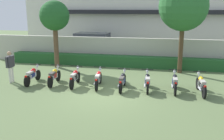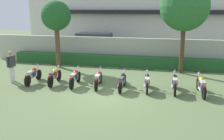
{
  "view_description": "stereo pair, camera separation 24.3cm",
  "coord_description": "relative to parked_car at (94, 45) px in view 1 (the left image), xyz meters",
  "views": [
    {
      "loc": [
        2.58,
        -10.88,
        3.92
      ],
      "look_at": [
        0.0,
        1.48,
        0.85
      ],
      "focal_mm": 41.35,
      "sensor_mm": 36.0,
      "label": 1
    },
    {
      "loc": [
        2.81,
        -10.82,
        3.92
      ],
      "look_at": [
        0.0,
        1.48,
        0.85
      ],
      "focal_mm": 41.35,
      "sensor_mm": 36.0,
      "label": 2
    }
  ],
  "objects": [
    {
      "name": "motorcycle_in_row_2",
      "position": [
        1.32,
        -8.37,
        -0.49
      ],
      "size": [
        0.6,
        1.84,
        0.95
      ],
      "rotation": [
        0.0,
        0.0,
        1.65
      ],
      "color": "black",
      "rests_on": "ground"
    },
    {
      "name": "motorcycle_in_row_4",
      "position": [
        3.8,
        -8.45,
        -0.5
      ],
      "size": [
        0.6,
        1.84,
        0.94
      ],
      "rotation": [
        0.0,
        0.0,
        1.59
      ],
      "color": "black",
      "rests_on": "ground"
    },
    {
      "name": "ground",
      "position": [
        3.19,
        -9.52,
        -0.94
      ],
      "size": [
        60.0,
        60.0,
        0.0
      ],
      "primitive_type": "plane",
      "color": "#607547"
    },
    {
      "name": "hedge_row",
      "position": [
        3.19,
        -3.5,
        -0.56
      ],
      "size": [
        16.23,
        0.7,
        0.75
      ],
      "primitive_type": "cube",
      "color": "#235628",
      "rests_on": "ground"
    },
    {
      "name": "motorcycle_in_row_1",
      "position": [
        0.17,
        -8.34,
        -0.49
      ],
      "size": [
        0.6,
        1.84,
        0.96
      ],
      "rotation": [
        0.0,
        0.0,
        1.66
      ],
      "color": "black",
      "rests_on": "ground"
    },
    {
      "name": "tree_far_side",
      "position": [
        6.69,
        -4.45,
        3.02
      ],
      "size": [
        2.87,
        2.87,
        5.42
      ],
      "color": "#4C3823",
      "rests_on": "ground"
    },
    {
      "name": "tree_near_inspector",
      "position": [
        -1.31,
        -4.58,
        2.4
      ],
      "size": [
        1.92,
        1.92,
        4.37
      ],
      "color": "brown",
      "rests_on": "ground"
    },
    {
      "name": "inspector_person",
      "position": [
        -2.22,
        -8.47,
        0.07
      ],
      "size": [
        0.23,
        0.68,
        1.69
      ],
      "color": "silver",
      "rests_on": "ground"
    },
    {
      "name": "building",
      "position": [
        3.19,
        5.79,
        2.42
      ],
      "size": [
        21.35,
        6.5,
        6.72
      ],
      "color": "silver",
      "rests_on": "ground"
    },
    {
      "name": "motorcycle_in_row_7",
      "position": [
        7.48,
        -8.34,
        -0.49
      ],
      "size": [
        0.6,
        1.93,
        0.96
      ],
      "rotation": [
        0.0,
        0.0,
        1.66
      ],
      "color": "black",
      "rests_on": "ground"
    },
    {
      "name": "motorcycle_in_row_5",
      "position": [
        4.99,
        -8.31,
        -0.5
      ],
      "size": [
        0.6,
        1.79,
        0.94
      ],
      "rotation": [
        0.0,
        0.0,
        1.67
      ],
      "color": "black",
      "rests_on": "ground"
    },
    {
      "name": "motorcycle_in_row_0",
      "position": [
        -1.03,
        -8.39,
        -0.5
      ],
      "size": [
        0.6,
        1.85,
        0.94
      ],
      "rotation": [
        0.0,
        0.0,
        1.63
      ],
      "color": "black",
      "rests_on": "ground"
    },
    {
      "name": "motorcycle_in_row_3",
      "position": [
        2.55,
        -8.34,
        -0.49
      ],
      "size": [
        0.6,
        1.88,
        0.95
      ],
      "rotation": [
        0.0,
        0.0,
        1.68
      ],
      "color": "black",
      "rests_on": "ground"
    },
    {
      "name": "compound_wall",
      "position": [
        3.19,
        -2.8,
        0.01
      ],
      "size": [
        20.29,
        0.3,
        1.89
      ],
      "primitive_type": "cube",
      "color": "#BCB7A8",
      "rests_on": "ground"
    },
    {
      "name": "motorcycle_in_row_6",
      "position": [
        6.29,
        -8.25,
        -0.48
      ],
      "size": [
        0.6,
        1.87,
        0.97
      ],
      "rotation": [
        0.0,
        0.0,
        1.6
      ],
      "color": "black",
      "rests_on": "ground"
    },
    {
      "name": "parked_car",
      "position": [
        0.0,
        0.0,
        0.0
      ],
      "size": [
        4.56,
        2.21,
        1.89
      ],
      "rotation": [
        0.0,
        0.0,
        -0.04
      ],
      "color": "navy",
      "rests_on": "ground"
    }
  ]
}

